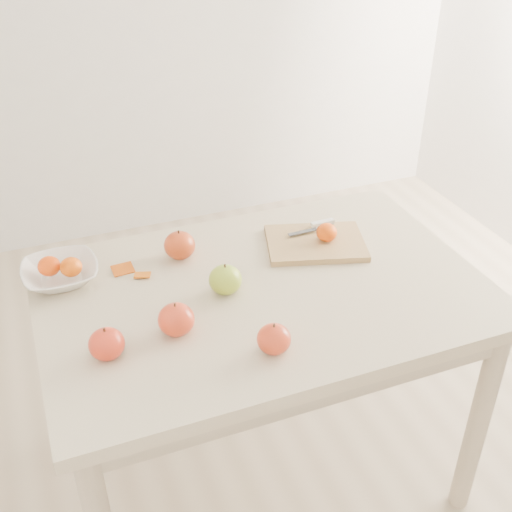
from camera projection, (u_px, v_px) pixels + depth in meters
name	position (u px, v px, depth m)	size (l,w,h in m)	color
ground	(261.00, 469.00, 2.15)	(3.50, 3.50, 0.00)	#C6B293
table	(262.00, 316.00, 1.80)	(1.20, 0.80, 0.75)	beige
cutting_board	(315.00, 243.00, 1.92)	(0.29, 0.21, 0.02)	tan
board_tangerine	(327.00, 232.00, 1.90)	(0.06, 0.06, 0.05)	#D15607
fruit_bowl	(60.00, 273.00, 1.75)	(0.21, 0.21, 0.05)	white
bowl_tangerine_near	(49.00, 266.00, 1.74)	(0.06, 0.06, 0.05)	#E35008
bowl_tangerine_far	(71.00, 267.00, 1.74)	(0.06, 0.06, 0.05)	orange
orange_peel_a	(123.00, 270.00, 1.81)	(0.06, 0.04, 0.00)	#C5500D
orange_peel_b	(142.00, 276.00, 1.79)	(0.04, 0.04, 0.00)	orange
paring_knife	(319.00, 225.00, 1.98)	(0.17, 0.05, 0.01)	white
apple_green	(225.00, 280.00, 1.70)	(0.09, 0.09, 0.08)	#689619
apple_red_a	(180.00, 245.00, 1.85)	(0.09, 0.09, 0.08)	#981708
apple_red_c	(274.00, 339.00, 1.50)	(0.08, 0.08, 0.07)	#9A0D11
apple_red_b	(176.00, 320.00, 1.56)	(0.09, 0.09, 0.08)	#A40B06
apple_red_d	(107.00, 344.00, 1.49)	(0.08, 0.08, 0.08)	#9B0C10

